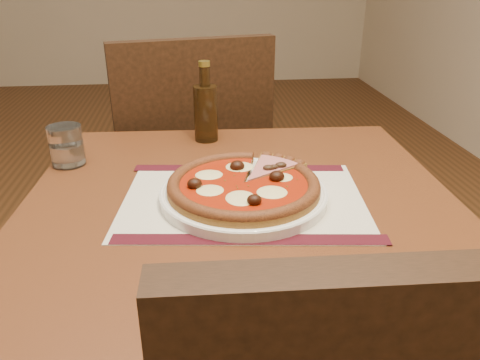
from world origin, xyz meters
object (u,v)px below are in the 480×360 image
at_px(plate, 243,194).
at_px(bottle, 206,110).
at_px(water_glass, 66,146).
at_px(pizza, 244,185).
at_px(chair_far, 190,166).
at_px(table, 241,246).

xyz_separation_m(plate, bottle, (-0.05, 0.33, 0.06)).
relative_size(plate, water_glass, 3.55).
height_order(plate, pizza, pizza).
xyz_separation_m(chair_far, bottle, (0.05, -0.30, 0.27)).
height_order(water_glass, bottle, bottle).
bearing_deg(plate, water_glass, 150.03).
xyz_separation_m(table, pizza, (0.00, -0.00, 0.13)).
bearing_deg(chair_far, water_glass, 46.49).
relative_size(table, bottle, 4.34).
height_order(chair_far, water_glass, chair_far).
bearing_deg(bottle, plate, -80.60).
xyz_separation_m(chair_far, pizza, (0.10, -0.63, 0.23)).
distance_m(plate, pizza, 0.02).
distance_m(chair_far, bottle, 0.41).
relative_size(pizza, water_glass, 3.23).
xyz_separation_m(water_glass, bottle, (0.30, 0.12, 0.03)).
height_order(plate, bottle, bottle).
xyz_separation_m(pizza, bottle, (-0.05, 0.33, 0.04)).
relative_size(pizza, bottle, 1.45).
xyz_separation_m(plate, pizza, (-0.00, -0.00, 0.02)).
bearing_deg(plate, chair_far, 99.13).
bearing_deg(water_glass, plate, -29.97).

